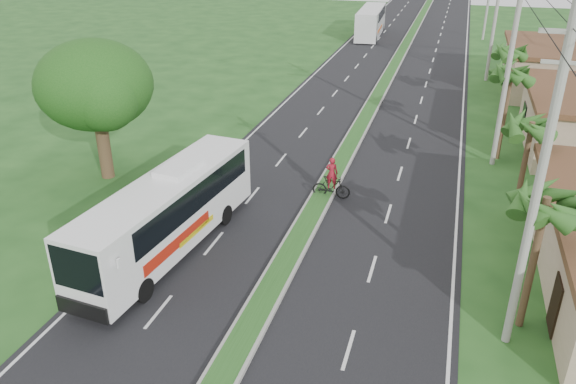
# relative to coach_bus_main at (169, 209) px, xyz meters

# --- Properties ---
(ground) EXTENTS (180.00, 180.00, 0.00)m
(ground) POSITION_rel_coach_bus_main_xyz_m (5.01, -4.08, -1.95)
(ground) COLOR #1D4619
(ground) RESTS_ON ground
(road_asphalt) EXTENTS (14.00, 160.00, 0.02)m
(road_asphalt) POSITION_rel_coach_bus_main_xyz_m (5.01, 15.92, -1.94)
(road_asphalt) COLOR black
(road_asphalt) RESTS_ON ground
(median_strip) EXTENTS (1.20, 160.00, 0.18)m
(median_strip) POSITION_rel_coach_bus_main_xyz_m (5.01, 15.92, -1.84)
(median_strip) COLOR gray
(median_strip) RESTS_ON ground
(lane_edge_left) EXTENTS (0.12, 160.00, 0.01)m
(lane_edge_left) POSITION_rel_coach_bus_main_xyz_m (-1.69, 15.92, -1.95)
(lane_edge_left) COLOR silver
(lane_edge_left) RESTS_ON ground
(lane_edge_right) EXTENTS (0.12, 160.00, 0.01)m
(lane_edge_right) POSITION_rel_coach_bus_main_xyz_m (11.71, 15.92, -1.95)
(lane_edge_right) COLOR silver
(lane_edge_right) RESTS_ON ground
(shop_far) EXTENTS (8.60, 11.60, 3.82)m
(shop_far) POSITION_rel_coach_bus_main_xyz_m (19.01, 31.92, -0.02)
(shop_far) COLOR tan
(shop_far) RESTS_ON ground
(palm_verge_a) EXTENTS (2.40, 2.40, 5.45)m
(palm_verge_a) POSITION_rel_coach_bus_main_xyz_m (14.01, -1.08, 2.79)
(palm_verge_a) COLOR #473321
(palm_verge_a) RESTS_ON ground
(palm_verge_b) EXTENTS (2.40, 2.40, 5.05)m
(palm_verge_b) POSITION_rel_coach_bus_main_xyz_m (14.41, 7.92, 2.41)
(palm_verge_b) COLOR #473321
(palm_verge_b) RESTS_ON ground
(palm_verge_c) EXTENTS (2.40, 2.40, 5.85)m
(palm_verge_c) POSITION_rel_coach_bus_main_xyz_m (13.81, 14.92, 3.18)
(palm_verge_c) COLOR #473321
(palm_verge_c) RESTS_ON ground
(palm_verge_d) EXTENTS (2.40, 2.40, 5.25)m
(palm_verge_d) POSITION_rel_coach_bus_main_xyz_m (14.31, 23.92, 2.60)
(palm_verge_d) COLOR #473321
(palm_verge_d) RESTS_ON ground
(shade_tree) EXTENTS (6.30, 6.00, 7.54)m
(shade_tree) POSITION_rel_coach_bus_main_xyz_m (-7.10, 5.94, 3.08)
(shade_tree) COLOR #473321
(shade_tree) RESTS_ON ground
(utility_pole_a) EXTENTS (1.60, 0.28, 11.00)m
(utility_pole_a) POSITION_rel_coach_bus_main_xyz_m (13.51, -2.08, 3.73)
(utility_pole_a) COLOR gray
(utility_pole_a) RESTS_ON ground
(utility_pole_b) EXTENTS (3.20, 0.28, 12.00)m
(utility_pole_b) POSITION_rel_coach_bus_main_xyz_m (13.49, 13.92, 4.31)
(utility_pole_b) COLOR gray
(utility_pole_b) RESTS_ON ground
(utility_pole_c) EXTENTS (1.60, 0.28, 11.00)m
(utility_pole_c) POSITION_rel_coach_bus_main_xyz_m (13.51, 33.92, 3.73)
(utility_pole_c) COLOR gray
(utility_pole_c) RESTS_ON ground
(coach_bus_main) EXTENTS (3.34, 11.12, 3.54)m
(coach_bus_main) POSITION_rel_coach_bus_main_xyz_m (0.00, 0.00, 0.00)
(coach_bus_main) COLOR white
(coach_bus_main) RESTS_ON ground
(coach_bus_far) EXTENTS (3.04, 11.56, 3.34)m
(coach_bus_far) POSITION_rel_coach_bus_main_xyz_m (0.19, 52.30, -0.05)
(coach_bus_far) COLOR silver
(coach_bus_far) RESTS_ON ground
(motorcyclist) EXTENTS (1.97, 0.63, 2.22)m
(motorcyclist) POSITION_rel_coach_bus_main_xyz_m (5.46, 6.86, -1.17)
(motorcyclist) COLOR black
(motorcyclist) RESTS_ON ground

